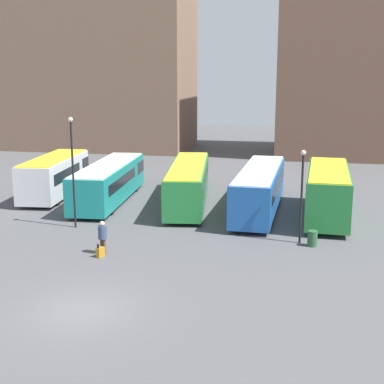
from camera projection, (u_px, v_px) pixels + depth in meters
The scene contains 12 objects.
ground_plane at pixel (82, 310), 20.83m from camera, with size 160.00×160.00×0.00m, color #4C4C4F.
building_block_right at pixel (362, 57), 59.74m from camera, with size 18.20×14.03×22.03m.
bus_0 at pixel (55, 175), 40.24m from camera, with size 3.51×9.28×2.99m.
bus_1 at pixel (109, 181), 38.60m from camera, with size 3.51×11.73×2.76m.
bus_2 at pixel (188, 182), 37.79m from camera, with size 4.10×12.40×2.86m.
bus_3 at pixel (260, 188), 35.77m from camera, with size 2.81×12.03×2.92m.
bus_4 at pixel (328, 191), 34.18m from camera, with size 2.93×9.95×3.18m.
traveler at pixel (102, 234), 27.24m from camera, with size 0.58×0.58×1.73m.
suitcase at pixel (100, 252), 26.90m from camera, with size 0.40×0.49×0.71m.
lamp_post_0 at pixel (73, 165), 31.41m from camera, with size 0.28×0.28×6.61m.
lamp_post_1 at pixel (302, 188), 28.56m from camera, with size 0.28×0.28×5.12m.
trash_bin at pixel (312, 238), 28.57m from camera, with size 0.52×0.52×0.85m.
Camera 1 is at (8.04, -18.13, 8.96)m, focal length 50.00 mm.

